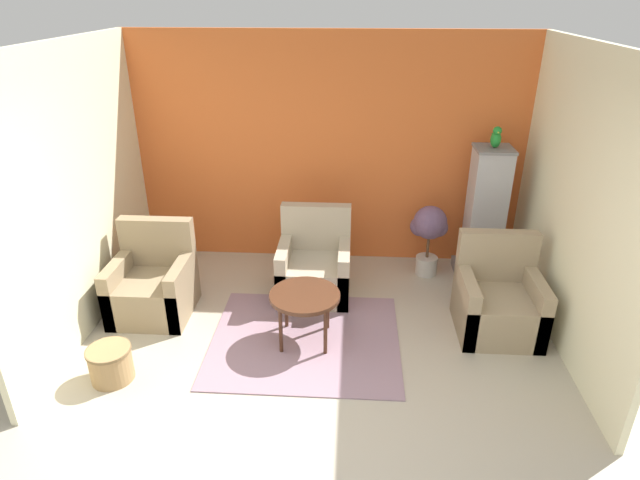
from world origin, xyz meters
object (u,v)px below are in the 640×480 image
object	(u,v)px
birdcage	(485,218)
potted_plant	(429,230)
armchair_left	(153,286)
armchair_middle	(315,268)
parrot	(496,138)
wicker_basket	(111,363)
armchair_right	(498,303)
coffee_table	(305,299)

from	to	relation	value
birdcage	potted_plant	bearing A→B (deg)	-178.80
armchair_left	armchair_middle	world-z (taller)	same
armchair_middle	parrot	distance (m)	2.38
armchair_middle	wicker_basket	bearing A→B (deg)	-136.35
armchair_right	birdcage	size ratio (longest dim) A/B	0.61
armchair_left	wicker_basket	world-z (taller)	armchair_left
parrot	potted_plant	xyz separation A→B (m)	(-0.61, -0.01, -1.09)
armchair_left	potted_plant	world-z (taller)	armchair_left
coffee_table	parrot	xyz separation A→B (m)	(1.92, 1.43, 1.18)
birdcage	wicker_basket	xyz separation A→B (m)	(-3.54, -2.10, -0.56)
parrot	wicker_basket	bearing A→B (deg)	-149.32
coffee_table	birdcage	world-z (taller)	birdcage
armchair_left	birdcage	xyz separation A→B (m)	(3.52, 1.02, 0.43)
parrot	armchair_left	bearing A→B (deg)	-163.86
armchair_right	potted_plant	world-z (taller)	armchair_right
armchair_left	armchair_right	distance (m)	3.47
armchair_middle	coffee_table	bearing A→B (deg)	-91.55
coffee_table	armchair_middle	bearing A→B (deg)	88.45
birdcage	coffee_table	bearing A→B (deg)	-143.23
birdcage	potted_plant	distance (m)	0.63
armchair_middle	birdcage	distance (m)	2.01
armchair_left	armchair_middle	distance (m)	1.70
birdcage	armchair_right	bearing A→B (deg)	-92.72
coffee_table	armchair_left	world-z (taller)	armchair_left
potted_plant	parrot	bearing A→B (deg)	1.38
armchair_left	potted_plant	xyz separation A→B (m)	(2.91, 1.00, 0.26)
coffee_table	armchair_middle	distance (m)	0.92
potted_plant	coffee_table	bearing A→B (deg)	-132.66
armchair_middle	birdcage	bearing A→B (deg)	15.58
armchair_left	armchair_right	world-z (taller)	same
armchair_right	parrot	size ratio (longest dim) A/B	4.02
wicker_basket	parrot	bearing A→B (deg)	30.68
coffee_table	parrot	distance (m)	2.67
birdcage	parrot	bearing A→B (deg)	90.00
wicker_basket	coffee_table	bearing A→B (deg)	22.30
coffee_table	armchair_left	xyz separation A→B (m)	(-1.61, 0.41, -0.17)
armchair_right	birdcage	distance (m)	1.20
armchair_right	armchair_middle	bearing A→B (deg)	162.16
coffee_table	parrot	size ratio (longest dim) A/B	2.82
armchair_right	wicker_basket	bearing A→B (deg)	-164.33
armchair_middle	birdcage	xyz separation A→B (m)	(1.89, 0.53, 0.43)
coffee_table	wicker_basket	size ratio (longest dim) A/B	1.74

